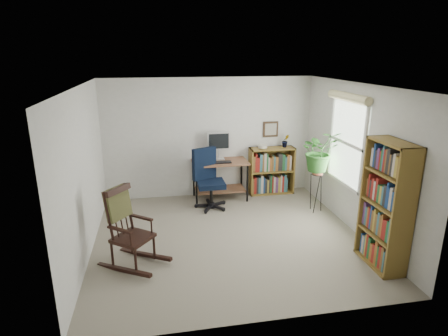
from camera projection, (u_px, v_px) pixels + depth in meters
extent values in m
cube|color=gray|center=(229.00, 238.00, 6.01)|extent=(4.20, 4.00, 0.00)
cube|color=silver|center=(229.00, 85.00, 5.30)|extent=(4.20, 4.00, 0.00)
cube|color=silver|center=(209.00, 138.00, 7.54)|extent=(4.20, 0.00, 2.40)
cube|color=silver|center=(268.00, 222.00, 3.78)|extent=(4.20, 0.00, 2.40)
cube|color=silver|center=(83.00, 174.00, 5.29)|extent=(0.00, 4.00, 2.40)
cube|color=silver|center=(356.00, 159.00, 6.03)|extent=(0.00, 4.00, 2.40)
cube|color=black|center=(221.00, 162.00, 7.29)|extent=(0.40, 0.15, 0.02)
imported|color=#265D20|center=(321.00, 131.00, 6.58)|extent=(1.69, 1.88, 1.46)
imported|color=#265D20|center=(285.00, 145.00, 7.70)|extent=(0.13, 0.24, 0.11)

